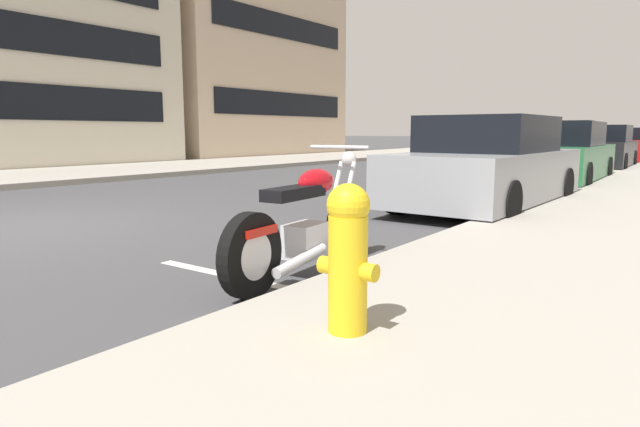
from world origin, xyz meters
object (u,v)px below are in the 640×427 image
Objects in this scene: parked_motorcycle at (307,226)px; parked_car_far_down_curb at (625,147)px; parked_car_second_in_row at (639,143)px; fire_hydrant at (348,254)px; parked_car_near_corner at (600,149)px; crossing_truck at (558,137)px; parked_car_across_street at (488,166)px; parked_car_mid_block at (560,155)px.

parked_motorcycle is 0.51× the size of parked_car_far_down_curb.
parked_car_second_in_row reaches higher than parked_motorcycle.
parked_car_second_in_row is 5.42× the size of fire_hydrant.
parked_motorcycle is 16.38m from parked_car_near_corner.
parked_car_second_in_row is at bearing 151.07° from crossing_truck.
parked_car_far_down_curb is 0.96× the size of parked_car_second_in_row.
parked_car_across_street is at bearing 99.82° from crossing_truck.
parked_car_across_street is at bearing -3.21° from parked_motorcycle.
parked_car_across_street is 1.08× the size of parked_car_near_corner.
parked_motorcycle is 5.14m from parked_car_across_street.
parked_car_near_corner is 10.74m from parked_car_second_in_row.
parked_car_far_down_curb is (4.87, -0.12, -0.02)m from parked_car_near_corner.
parked_car_across_street reaches higher than parked_motorcycle.
parked_car_mid_block reaches higher than fire_hydrant.
parked_car_across_street is (5.13, 0.19, 0.26)m from parked_motorcycle.
parked_car_second_in_row is (5.88, 0.13, 0.03)m from parked_car_far_down_curb.
parked_car_mid_block is at bearing 1.64° from parked_car_across_street.
parked_car_far_down_curb is 5.88m from parked_car_second_in_row.
parked_car_second_in_row is 0.93× the size of crossing_truck.
parked_car_second_in_row is (16.67, 0.08, 0.00)m from parked_car_mid_block.
parked_car_near_corner is (5.93, 0.07, -0.01)m from parked_car_mid_block.
parked_car_mid_block is (5.31, 0.05, -0.01)m from parked_car_across_street.
parked_car_mid_block is at bearing -177.98° from parked_car_second_in_row.
parked_car_second_in_row is 4.89m from crossing_truck.
crossing_truck is at bearing 63.30° from parked_car_second_in_row.
parked_car_far_down_curb is at bearing 117.82° from crossing_truck.
parked_car_across_street is 11.24m from parked_car_near_corner.
parked_car_far_down_curb is at bearing -177.00° from parked_car_second_in_row.
parked_car_far_down_curb is 22.55m from fire_hydrant.
crossing_truck is (19.00, 4.37, 0.28)m from parked_car_mid_block.
parked_car_near_corner is 0.97× the size of parked_car_far_down_curb.
parked_car_mid_block is 11.80m from fire_hydrant.
parked_car_mid_block is 1.04× the size of parked_car_second_in_row.
parked_motorcycle is at bearing -176.83° from parked_car_across_street.
parked_car_second_in_row is at bearing 3.80° from parked_car_far_down_curb.
crossing_truck is at bearing 3.59° from parked_motorcycle.
parked_car_across_street is at bearing -177.42° from parked_car_far_down_curb.
parked_car_second_in_row reaches higher than parked_car_far_down_curb.
parked_car_across_street is 5.45× the size of fire_hydrant.
parked_car_across_street is at bearing -177.90° from parked_car_second_in_row.
parked_car_near_corner is 0.93× the size of parked_car_second_in_row.
parked_motorcycle is 2.64× the size of fire_hydrant.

